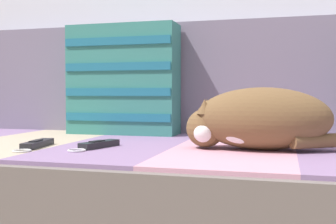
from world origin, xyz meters
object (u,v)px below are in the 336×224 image
Objects in this scene: throw_pillow_striped at (123,80)px; game_remote_far at (98,145)px; sleeping_cat at (256,120)px; couch at (181,201)px; game_remote_near at (37,144)px.

game_remote_far is at bearing -78.49° from throw_pillow_striped.
sleeping_cat is (0.52, -0.33, -0.12)m from throw_pillow_striped.
sleeping_cat reaches higher than couch.
game_remote_near reaches higher than couch.
throw_pillow_striped is 0.49m from game_remote_near.
throw_pillow_striped is 0.62m from sleeping_cat.
game_remote_near and game_remote_far have the same top height.
sleeping_cat is at bearing 10.76° from game_remote_far.
sleeping_cat is at bearing -19.36° from couch.
game_remote_far is at bearing 11.68° from game_remote_near.
game_remote_near is (-0.09, -0.44, -0.20)m from throw_pillow_striped.
throw_pillow_striped reaches higher than couch.
throw_pillow_striped is at bearing 147.81° from sleeping_cat.
couch is at bearing 160.64° from sleeping_cat.
game_remote_near is 1.08× the size of game_remote_far.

